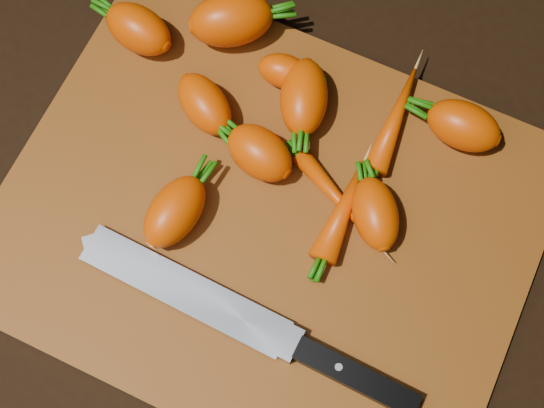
% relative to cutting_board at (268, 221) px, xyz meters
% --- Properties ---
extents(ground, '(2.00, 2.00, 0.01)m').
position_rel_cutting_board_xyz_m(ground, '(0.00, 0.00, -0.01)').
color(ground, black).
extents(cutting_board, '(0.50, 0.40, 0.01)m').
position_rel_cutting_board_xyz_m(cutting_board, '(0.00, 0.00, 0.00)').
color(cutting_board, '#81400D').
rests_on(cutting_board, ground).
extents(carrot_0, '(0.10, 0.09, 0.05)m').
position_rel_cutting_board_xyz_m(carrot_0, '(-0.12, 0.17, 0.03)').
color(carrot_0, '#DC4400').
rests_on(carrot_0, cutting_board).
extents(carrot_1, '(0.08, 0.06, 0.05)m').
position_rel_cutting_board_xyz_m(carrot_1, '(-0.03, 0.05, 0.03)').
color(carrot_1, '#DC4400').
rests_on(carrot_1, cutting_board).
extents(carrot_2, '(0.07, 0.09, 0.05)m').
position_rel_cutting_board_xyz_m(carrot_2, '(-0.02, 0.12, 0.03)').
color(carrot_2, '#DC4400').
rests_on(carrot_2, cutting_board).
extents(carrot_3, '(0.06, 0.08, 0.05)m').
position_rel_cutting_board_xyz_m(carrot_3, '(-0.08, -0.04, 0.03)').
color(carrot_3, '#DC4400').
rests_on(carrot_3, cutting_board).
extents(carrot_4, '(0.07, 0.05, 0.05)m').
position_rel_cutting_board_xyz_m(carrot_4, '(0.13, 0.16, 0.03)').
color(carrot_4, '#DC4400').
rests_on(carrot_4, cutting_board).
extents(carrot_5, '(0.06, 0.04, 0.03)m').
position_rel_cutting_board_xyz_m(carrot_5, '(-0.05, 0.14, 0.02)').
color(carrot_5, '#DC4400').
rests_on(carrot_5, cutting_board).
extents(carrot_6, '(0.08, 0.08, 0.04)m').
position_rel_cutting_board_xyz_m(carrot_6, '(0.09, 0.04, 0.03)').
color(carrot_6, '#DC4400').
rests_on(carrot_6, cutting_board).
extents(carrot_7, '(0.03, 0.12, 0.02)m').
position_rel_cutting_board_xyz_m(carrot_7, '(0.07, 0.14, 0.02)').
color(carrot_7, '#DC4400').
rests_on(carrot_7, cutting_board).
extents(carrot_8, '(0.11, 0.07, 0.02)m').
position_rel_cutting_board_xyz_m(carrot_8, '(0.05, 0.04, 0.02)').
color(carrot_8, '#DC4400').
rests_on(carrot_8, cutting_board).
extents(carrot_9, '(0.03, 0.11, 0.03)m').
position_rel_cutting_board_xyz_m(carrot_9, '(0.06, 0.03, 0.02)').
color(carrot_9, '#DC4400').
rests_on(carrot_9, cutting_board).
extents(carrot_10, '(0.08, 0.06, 0.05)m').
position_rel_cutting_board_xyz_m(carrot_10, '(-0.20, 0.12, 0.03)').
color(carrot_10, '#DC4400').
rests_on(carrot_10, cutting_board).
extents(carrot_11, '(0.08, 0.07, 0.04)m').
position_rel_cutting_board_xyz_m(carrot_11, '(-0.10, 0.07, 0.03)').
color(carrot_11, '#DC4400').
rests_on(carrot_11, cutting_board).
extents(knife, '(0.34, 0.04, 0.02)m').
position_rel_cutting_board_xyz_m(knife, '(-0.02, -0.10, 0.01)').
color(knife, gray).
rests_on(knife, cutting_board).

